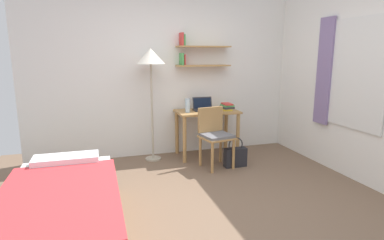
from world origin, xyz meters
name	(u,v)px	position (x,y,z in m)	size (l,w,h in m)	color
ground_plane	(214,207)	(0.00, 0.00, 0.00)	(5.28, 5.28, 0.00)	brown
wall_back	(170,73)	(0.01, 2.02, 1.31)	(4.40, 0.27, 2.60)	white
wall_right	(377,79)	(2.02, 0.03, 1.30)	(0.10, 4.40, 2.60)	white
bed	(61,215)	(-1.46, -0.19, 0.24)	(0.96, 1.92, 0.54)	#B2844C
desk	(207,120)	(0.52, 1.70, 0.59)	(0.96, 0.56, 0.73)	#B2844C
desk_chair	(215,134)	(0.46, 1.19, 0.48)	(0.49, 0.48, 0.85)	#B2844C
standing_lamp	(151,62)	(-0.34, 1.74, 1.48)	(0.41, 0.41, 1.67)	#B2A893
laptop	(203,107)	(0.48, 1.76, 0.78)	(0.32, 0.21, 0.20)	#2D2D33
water_bottle	(188,105)	(0.19, 1.65, 0.83)	(0.07, 0.07, 0.21)	silver
book_stack	(227,107)	(0.84, 1.66, 0.78)	(0.18, 0.23, 0.11)	gold
handbag	(235,156)	(0.74, 1.09, 0.15)	(0.32, 0.12, 0.43)	#232328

